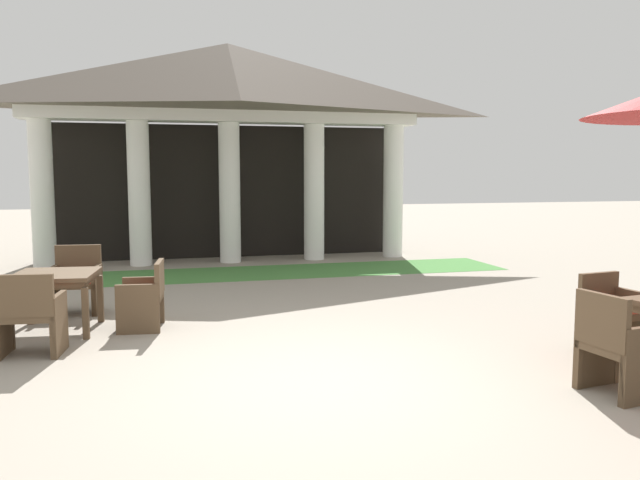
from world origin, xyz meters
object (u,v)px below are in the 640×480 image
at_px(patio_chair_near_foreground_south, 30,316).
at_px(patio_chair_mid_left_north, 611,314).
at_px(patio_table_near_foreground, 55,281).
at_px(patio_chair_near_foreground_north, 76,282).
at_px(patio_chair_near_foreground_east, 144,297).
at_px(patio_chair_mid_left_west, 617,348).

distance_m(patio_chair_near_foreground_south, patio_chair_mid_left_north, 6.22).
xyz_separation_m(patio_table_near_foreground, patio_chair_near_foreground_south, (-0.12, -1.03, -0.20)).
relative_size(patio_chair_near_foreground_north, patio_chair_near_foreground_east, 1.10).
bearing_deg(patio_chair_mid_left_west, patio_table_near_foreground, -133.55).
height_order(patio_chair_near_foreground_south, patio_chair_mid_left_west, patio_chair_mid_left_west).
relative_size(patio_chair_near_foreground_east, patio_chair_mid_left_west, 0.92).
relative_size(patio_chair_near_foreground_east, patio_chair_mid_left_north, 1.01).
height_order(patio_chair_mid_left_west, patio_chair_mid_left_north, patio_chair_mid_left_west).
bearing_deg(patio_table_near_foreground, patio_chair_near_foreground_north, 83.55).
bearing_deg(patio_chair_mid_left_west, patio_chair_near_foreground_south, -124.51).
xyz_separation_m(patio_table_near_foreground, patio_chair_mid_left_west, (5.03, -3.61, -0.21)).
height_order(patio_chair_near_foreground_north, patio_chair_near_foreground_south, patio_chair_near_foreground_north).
relative_size(patio_table_near_foreground, patio_chair_near_foreground_north, 1.13).
distance_m(patio_chair_near_foreground_south, patio_chair_near_foreground_east, 1.46).
relative_size(patio_table_near_foreground, patio_chair_near_foreground_south, 1.15).
height_order(patio_chair_near_foreground_north, patio_chair_mid_left_west, patio_chair_near_foreground_north).
bearing_deg(patio_chair_near_foreground_north, patio_table_near_foreground, 90.00).
distance_m(patio_chair_near_foreground_north, patio_chair_near_foreground_east, 1.47).
bearing_deg(patio_chair_near_foreground_south, patio_table_near_foreground, 90.00).
bearing_deg(patio_chair_mid_left_north, patio_chair_near_foreground_south, -20.51).
xyz_separation_m(patio_chair_near_foreground_south, patio_chair_mid_left_north, (6.07, -1.36, -0.02)).
height_order(patio_chair_near_foreground_north, patio_chair_mid_left_north, patio_chair_near_foreground_north).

